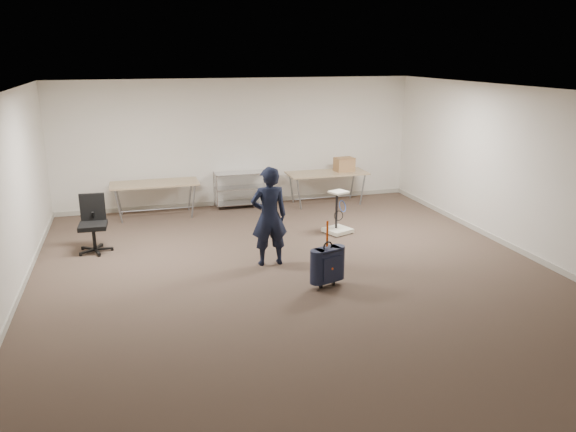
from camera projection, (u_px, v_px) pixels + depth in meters
name	position (u px, v px, depth m)	size (l,w,h in m)	color
ground	(297.00, 276.00, 8.69)	(9.00, 9.00, 0.00)	#443629
room_shell	(274.00, 245.00, 9.95)	(8.00, 9.00, 9.00)	silver
folding_table_left	(155.00, 185.00, 11.65)	(1.80, 0.75, 0.73)	tan
folding_table_right	(327.00, 175.00, 12.65)	(1.80, 0.75, 0.73)	tan
wire_shelf	(242.00, 188.00, 12.45)	(1.22, 0.47, 0.80)	silver
person	(269.00, 216.00, 8.96)	(0.59, 0.39, 1.62)	black
suitcase	(327.00, 265.00, 8.19)	(0.41, 0.31, 1.01)	black
office_chair	(94.00, 235.00, 9.70)	(0.60, 0.60, 0.99)	black
equipment_cart	(338.00, 222.00, 10.70)	(0.58, 0.58, 0.82)	silver
cardboard_box	(344.00, 164.00, 12.72)	(0.41, 0.31, 0.31)	olive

